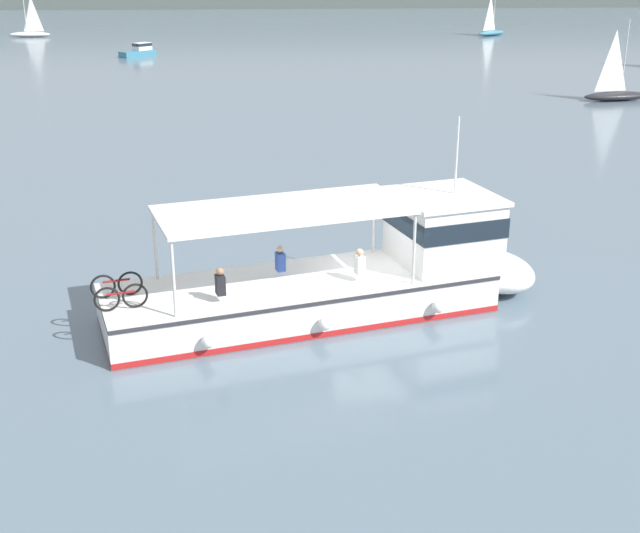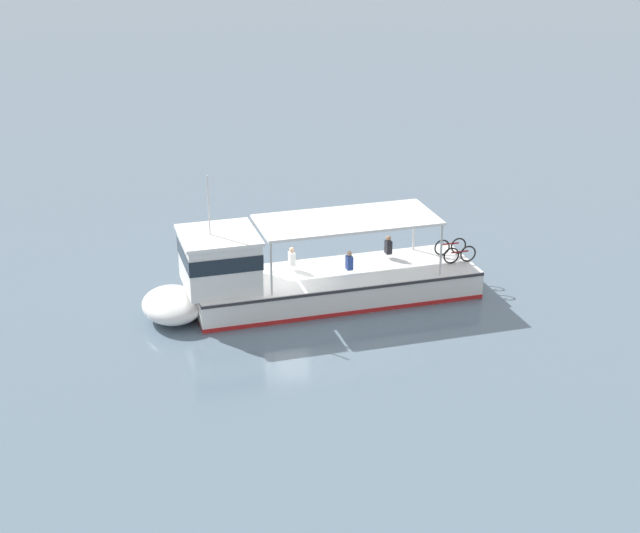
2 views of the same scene
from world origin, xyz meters
TOP-DOWN VIEW (x-y plane):
  - ground_plane at (0.00, 0.00)m, footprint 400.00×400.00m
  - ferry_main at (-0.69, -0.27)m, footprint 13.07×6.41m
  - sailboat_horizon_west at (-30.35, 83.90)m, footprint 4.82×1.49m
  - sailboat_near_starboard at (25.40, 81.67)m, footprint 4.61×4.12m
  - motorboat_far_left at (-14.72, 62.82)m, footprint 3.47×3.46m
  - sailboat_outer_anchorage at (21.30, 34.07)m, footprint 4.95×2.06m

SIDE VIEW (x-z plane):
  - ground_plane at x=0.00m, z-range 0.00..0.00m
  - sailboat_horizon_west at x=-30.35m, z-range -2.16..3.24m
  - sailboat_near_starboard at x=25.40m, z-range -2.16..3.24m
  - sailboat_outer_anchorage at x=21.30m, z-range -2.16..3.24m
  - motorboat_far_left at x=-14.72m, z-range -0.09..1.17m
  - ferry_main at x=-0.69m, z-range -1.64..3.68m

